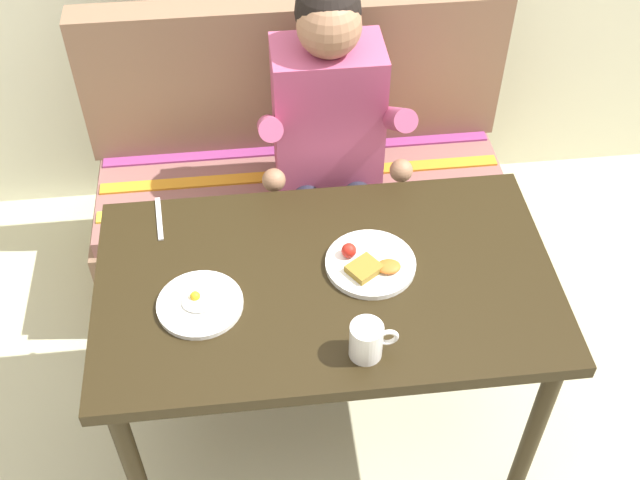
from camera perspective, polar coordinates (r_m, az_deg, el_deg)
name	(u,v)px	position (r m, az deg, el deg)	size (l,w,h in m)	color
ground_plane	(325,426)	(2.65, 0.37, -13.28)	(8.00, 8.00, 0.00)	beige
table	(326,299)	(2.12, 0.45, -4.25)	(1.20, 0.70, 0.73)	black
couch	(301,194)	(2.88, -1.37, 3.31)	(1.44, 0.56, 1.00)	#83624A
person	(330,133)	(2.49, 0.74, 7.73)	(0.45, 0.61, 1.21)	#B34A72
plate_breakfast	(370,264)	(2.08, 3.60, -1.72)	(0.24, 0.24, 0.05)	white
plate_eggs	(200,304)	(2.01, -8.64, -4.56)	(0.22, 0.22, 0.04)	white
coffee_mug	(367,340)	(1.87, 3.41, -7.19)	(0.12, 0.08, 0.10)	white
fork	(159,218)	(2.25, -11.50, 1.53)	(0.01, 0.17, 0.01)	silver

